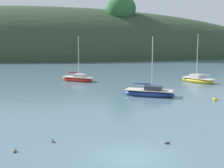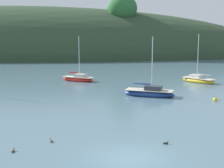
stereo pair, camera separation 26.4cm
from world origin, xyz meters
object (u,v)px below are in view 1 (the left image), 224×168
Objects in this scene: sailboat_black_sloop at (78,79)px; duck_trailing at (167,143)px; sailboat_yellow_far at (150,93)px; duck_lead at (53,141)px; duck_lone_left at (15,151)px; mooring_buoy_channel at (215,99)px; sailboat_red_portside at (198,80)px.

sailboat_black_sloop is 28.85m from duck_trailing.
sailboat_yellow_far is 17.16× the size of duck_lead.
sailboat_yellow_far is 16.35× the size of duck_trailing.
mooring_buoy_channel is at bearing 38.71° from duck_lone_left.
mooring_buoy_channel is at bearing -43.87° from sailboat_black_sloop.
duck_lone_left is at bearing -140.30° from duck_lead.
duck_lone_left and duck_trailing have the same top height.
duck_trailing is at bearing -75.81° from sailboat_black_sloop.
duck_trailing is at bearing -6.06° from duck_lead.
sailboat_yellow_far is at bearing 84.58° from duck_trailing.
sailboat_yellow_far is at bearing 56.70° from duck_lone_left.
duck_lone_left is 1.01× the size of duck_trailing.
sailboat_red_portside reaches higher than mooring_buoy_channel.
mooring_buoy_channel reaches higher than duck_lead.
mooring_buoy_channel is (-1.99, -12.45, -0.21)m from sailboat_red_portside.
mooring_buoy_channel is 22.91m from duck_lone_left.
sailboat_black_sloop is at bearing 104.19° from duck_trailing.
mooring_buoy_channel is at bearing -99.07° from sailboat_red_portside.
sailboat_red_portside reaches higher than sailboat_black_sloop.
sailboat_black_sloop reaches higher than mooring_buoy_channel.
sailboat_yellow_far is 12.82× the size of mooring_buoy_channel.
sailboat_black_sloop is at bearing 136.13° from mooring_buoy_channel.
mooring_buoy_channel is (6.58, -2.88, -0.24)m from sailboat_yellow_far.
mooring_buoy_channel is 1.34× the size of duck_lead.
duck_trailing is (7.07, -27.97, -0.28)m from sailboat_black_sloop.
duck_lone_left is (-2.14, -1.77, 0.00)m from duck_lead.
sailboat_yellow_far is at bearing -131.81° from sailboat_red_portside.
sailboat_red_portside is 27.73m from duck_trailing.
duck_lone_left is (-19.87, -26.78, -0.28)m from sailboat_red_portside.
duck_lone_left is (-2.69, -28.93, -0.28)m from sailboat_black_sloop.
duck_lead and duck_lone_left have the same top height.
duck_lead is (-17.73, -25.01, -0.28)m from sailboat_red_portside.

